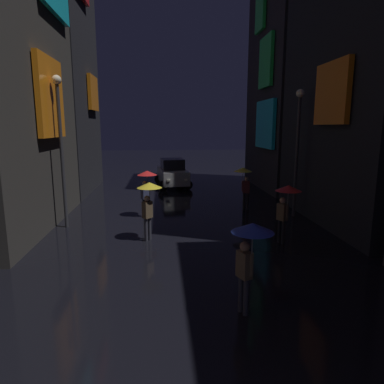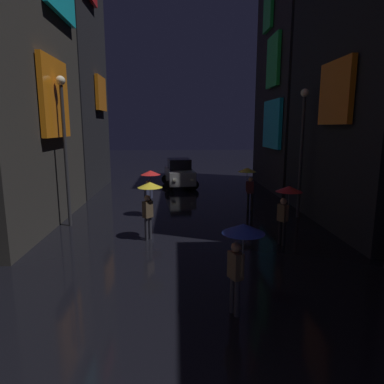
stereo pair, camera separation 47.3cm
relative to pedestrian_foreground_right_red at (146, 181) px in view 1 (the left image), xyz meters
name	(u,v)px [view 1 (the left image)]	position (x,y,z in m)	size (l,w,h in m)	color
building_left_far	(49,3)	(-5.73, 6.91, 9.54)	(4.25, 7.21, 22.37)	black
building_right_mid	(370,47)	(9.25, -1.42, 5.59)	(4.25, 8.55, 14.52)	black
building_right_far	(293,43)	(9.23, 7.13, 7.68)	(4.25, 7.65, 18.71)	#232328
pedestrian_foreground_right_red	(146,181)	(0.00, 0.00, 0.00)	(0.90, 0.90, 2.12)	black
pedestrian_midstreet_centre_red	(286,198)	(4.97, -4.29, 0.00)	(0.90, 0.90, 2.12)	black
pedestrian_far_right_yellow	(244,177)	(4.73, 0.87, 0.00)	(0.90, 0.90, 2.12)	black
pedestrian_foreground_left_blue	(250,243)	(2.54, -8.74, 0.00)	(0.90, 0.90, 2.12)	#2D2D38
pedestrian_near_crossing_yellow	(149,195)	(0.22, -3.34, 0.00)	(0.90, 0.90, 2.12)	#2D2D38
car_distant	(173,173)	(1.43, 7.87, -0.74)	(2.56, 4.29, 1.92)	#99999E
streetlamp_left_far	(61,136)	(-3.25, -1.48, 2.05)	(0.36, 0.36, 6.03)	#2D2D33
streetlamp_right_far	(298,139)	(6.75, -0.58, 1.88)	(0.36, 0.36, 5.69)	#2D2D33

